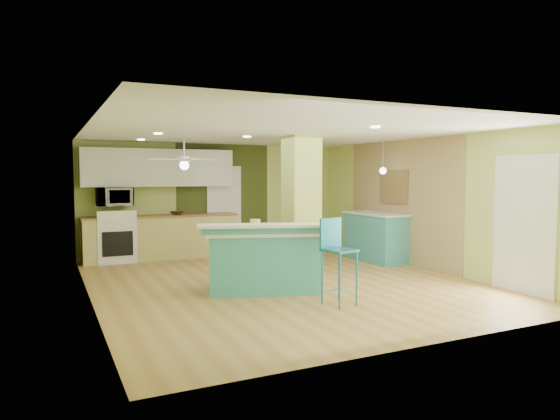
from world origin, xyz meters
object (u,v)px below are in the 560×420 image
object	(u,v)px
side_counter	(375,237)
fruit_bowl	(177,213)
canister	(255,226)
peninsula	(264,259)
bar_stool	(336,247)

from	to	relation	value
side_counter	fruit_bowl	size ratio (longest dim) A/B	5.10
canister	fruit_bowl	bearing A→B (deg)	94.35
peninsula	bar_stool	world-z (taller)	bar_stool
peninsula	side_counter	world-z (taller)	peninsula
fruit_bowl	canister	distance (m)	3.71
canister	bar_stool	bearing A→B (deg)	-54.25
fruit_bowl	peninsula	bearing A→B (deg)	-82.55
fruit_bowl	canister	bearing A→B (deg)	-85.65
peninsula	canister	distance (m)	0.57
side_counter	canister	xyz separation A→B (m)	(-3.40, -1.61, 0.52)
peninsula	fruit_bowl	world-z (taller)	peninsula
peninsula	side_counter	bearing A→B (deg)	43.68
bar_stool	side_counter	world-z (taller)	bar_stool
bar_stool	canister	size ratio (longest dim) A/B	6.16
bar_stool	fruit_bowl	bearing A→B (deg)	88.70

